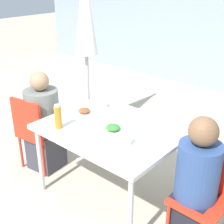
# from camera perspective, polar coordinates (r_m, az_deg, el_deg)

# --- Properties ---
(ground_plane) EXTENTS (24.00, 24.00, 0.00)m
(ground_plane) POSITION_cam_1_polar(r_m,az_deg,el_deg) (3.27, 0.00, -14.44)
(ground_plane) COLOR #B2A893
(dining_table) EXTENTS (1.25, 0.98, 0.75)m
(dining_table) POSITION_cam_1_polar(r_m,az_deg,el_deg) (2.89, 0.00, -3.75)
(dining_table) COLOR silver
(dining_table) RESTS_ON ground
(chair_left) EXTENTS (0.45, 0.45, 0.86)m
(chair_left) POSITION_cam_1_polar(r_m,az_deg,el_deg) (3.46, -13.86, -2.97)
(chair_left) COLOR red
(chair_left) RESTS_ON ground
(person_left) EXTENTS (0.37, 0.37, 1.12)m
(person_left) POSITION_cam_1_polar(r_m,az_deg,el_deg) (3.47, -12.38, -2.34)
(person_left) COLOR #383842
(person_left) RESTS_ON ground
(chair_right) EXTENTS (0.40, 0.40, 0.86)m
(chair_right) POSITION_cam_1_polar(r_m,az_deg,el_deg) (2.63, 16.83, -13.01)
(chair_right) COLOR red
(chair_right) RESTS_ON ground
(person_right) EXTENTS (0.33, 0.33, 1.12)m
(person_right) POSITION_cam_1_polar(r_m,az_deg,el_deg) (2.57, 15.09, -12.93)
(person_right) COLOR black
(person_right) RESTS_ON ground
(closed_umbrella) EXTENTS (0.36, 0.36, 2.15)m
(closed_umbrella) POSITION_cam_1_polar(r_m,az_deg,el_deg) (3.90, -4.88, 16.16)
(closed_umbrella) COLOR #333333
(closed_umbrella) RESTS_ON ground
(plate_0) EXTENTS (0.24, 0.24, 0.07)m
(plate_0) POSITION_cam_1_polar(r_m,az_deg,el_deg) (2.77, 0.19, -3.14)
(plate_0) COLOR white
(plate_0) RESTS_ON dining_table
(plate_1) EXTENTS (0.22, 0.22, 0.06)m
(plate_1) POSITION_cam_1_polar(r_m,az_deg,el_deg) (3.12, -5.10, 0.01)
(plate_1) COLOR white
(plate_1) RESTS_ON dining_table
(bottle) EXTENTS (0.07, 0.07, 0.23)m
(bottle) POSITION_cam_1_polar(r_m,az_deg,el_deg) (2.84, -9.85, -0.90)
(bottle) COLOR #B7751E
(bottle) RESTS_ON dining_table
(drinking_cup) EXTENTS (0.07, 0.07, 0.10)m
(drinking_cup) POSITION_cam_1_polar(r_m,az_deg,el_deg) (2.56, 2.72, -5.04)
(drinking_cup) COLOR white
(drinking_cup) RESTS_ON dining_table
(salad_bowl) EXTENTS (0.18, 0.18, 0.06)m
(salad_bowl) POSITION_cam_1_polar(r_m,az_deg,el_deg) (3.26, -2.52, 1.42)
(salad_bowl) COLOR white
(salad_bowl) RESTS_ON dining_table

